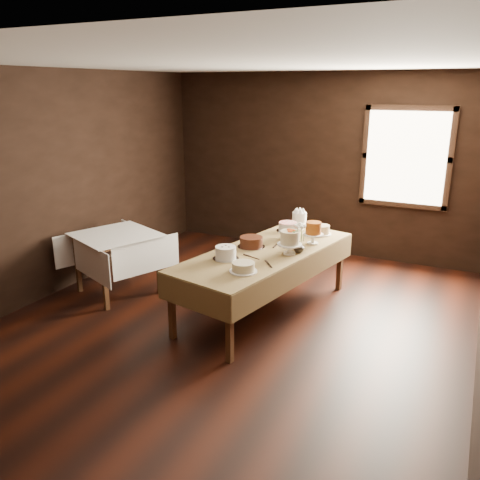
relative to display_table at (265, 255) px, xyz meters
name	(u,v)px	position (x,y,z in m)	size (l,w,h in m)	color
floor	(232,325)	(-0.18, -0.49, -0.71)	(5.00, 6.00, 0.01)	black
ceiling	(231,62)	(-0.18, -0.49, 2.09)	(5.00, 6.00, 0.01)	beige
wall_back	(319,165)	(-0.18, 2.51, 0.69)	(5.00, 0.02, 2.80)	black
wall_left	(55,184)	(-2.68, -0.49, 0.69)	(0.02, 6.00, 2.80)	black
window	(406,158)	(1.12, 2.45, 0.89)	(1.10, 0.05, 1.30)	#FFEABF
display_table	(265,255)	(0.00, 0.00, 0.00)	(1.44, 2.62, 0.77)	#452815
side_table	(116,241)	(-1.93, -0.31, -0.01)	(1.22, 1.22, 0.79)	#452815
cake_meringue	(299,221)	(0.04, 1.01, 0.17)	(0.24, 0.24, 0.24)	white
cake_speckled	(322,230)	(0.38, 0.92, 0.11)	(0.25, 0.25, 0.12)	white
cake_lattice	(288,232)	(0.07, 0.54, 0.15)	(0.29, 0.29, 0.22)	silver
cake_caramel	(313,234)	(0.41, 0.48, 0.18)	(0.26, 0.26, 0.28)	white
cake_chocolate	(251,242)	(-0.20, 0.04, 0.12)	(0.37, 0.37, 0.13)	silver
cake_flowers	(290,244)	(0.29, 0.00, 0.18)	(0.30, 0.30, 0.28)	white
cake_swirl	(226,253)	(-0.27, -0.47, 0.13)	(0.31, 0.31, 0.15)	silver
cake_cream	(243,267)	(0.07, -0.73, 0.10)	(0.32, 0.32, 0.10)	white
cake_server_a	(254,258)	(0.00, -0.30, 0.06)	(0.24, 0.03, 0.01)	silver
cake_server_b	(270,266)	(0.25, -0.45, 0.06)	(0.24, 0.03, 0.01)	silver
cake_server_c	(277,244)	(0.03, 0.28, 0.06)	(0.24, 0.03, 0.01)	silver
cake_server_d	(297,248)	(0.29, 0.25, 0.06)	(0.24, 0.03, 0.01)	silver
cake_server_e	(231,252)	(-0.32, -0.23, 0.06)	(0.24, 0.03, 0.01)	silver
flower_vase	(299,247)	(0.36, 0.11, 0.12)	(0.12, 0.12, 0.13)	#2D2823
flower_bouquet	(299,231)	(0.36, 0.11, 0.31)	(0.14, 0.14, 0.20)	white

